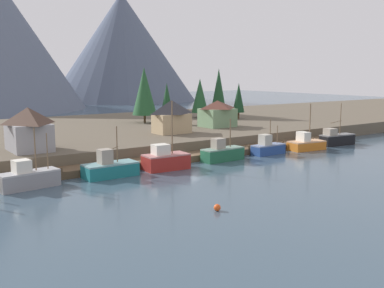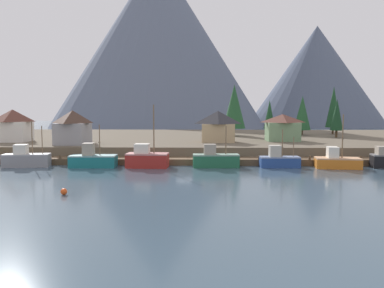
{
  "view_description": "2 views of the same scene",
  "coord_description": "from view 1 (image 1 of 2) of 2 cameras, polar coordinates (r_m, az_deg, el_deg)",
  "views": [
    {
      "loc": [
        -38.82,
        -56.22,
        13.59
      ],
      "look_at": [
        1.13,
        1.29,
        2.63
      ],
      "focal_mm": 42.69,
      "sensor_mm": 36.0,
      "label": 1
    },
    {
      "loc": [
        2.78,
        -62.94,
        9.2
      ],
      "look_at": [
        1.21,
        3.15,
        3.19
      ],
      "focal_mm": 37.25,
      "sensor_mm": 36.0,
      "label": 2
    }
  ],
  "objects": [
    {
      "name": "mountain_central_peak",
      "position": [
        230.62,
        -8.7,
        11.86
      ],
      "size": [
        71.14,
        71.14,
        51.84
      ],
      "primitive_type": "cone",
      "color": "#4C566B",
      "rests_on": "ground_plane"
    },
    {
      "name": "conifer_near_right",
      "position": [
        112.69,
        -3.16,
        5.77
      ],
      "size": [
        2.91,
        2.91,
        8.7
      ],
      "color": "#4C3823",
      "rests_on": "shoreline_bank"
    },
    {
      "name": "house_grey",
      "position": [
        69.27,
        -19.74,
        1.83
      ],
      "size": [
        5.55,
        7.26,
        6.25
      ],
      "color": "gray",
      "rests_on": "shoreline_bank"
    },
    {
      "name": "channel_buoy",
      "position": [
        45.77,
        3.17,
        -7.93
      ],
      "size": [
        0.7,
        0.7,
        0.7
      ],
      "primitive_type": "sphere",
      "color": "#E04C19",
      "rests_on": "ground_plane"
    },
    {
      "name": "fishing_boat_grey",
      "position": [
        57.57,
        -19.79,
        -4.01
      ],
      "size": [
        7.25,
        3.29,
        7.18
      ],
      "rotation": [
        0.0,
        0.0,
        0.13
      ],
      "color": "gray",
      "rests_on": "ground_plane"
    },
    {
      "name": "fishing_boat_green",
      "position": [
        71.16,
        3.8,
        -1.14
      ],
      "size": [
        7.21,
        2.72,
        6.49
      ],
      "rotation": [
        0.0,
        0.0,
        0.05
      ],
      "color": "#1E5B3D",
      "rests_on": "ground_plane"
    },
    {
      "name": "house_tan",
      "position": [
        84.47,
        -2.56,
        3.48
      ],
      "size": [
        6.63,
        4.44,
        6.12
      ],
      "color": "tan",
      "rests_on": "shoreline_bank"
    },
    {
      "name": "conifer_back_left",
      "position": [
        111.22,
        5.84,
        5.77
      ],
      "size": [
        2.91,
        2.91,
        8.67
      ],
      "color": "#4C3823",
      "rests_on": "shoreline_bank"
    },
    {
      "name": "conifer_near_left",
      "position": [
        102.69,
        -5.98,
        6.59
      ],
      "size": [
        5.47,
        5.47,
        12.34
      ],
      "color": "#4C3823",
      "rests_on": "shoreline_bank"
    },
    {
      "name": "fishing_boat_teal",
      "position": [
        61.07,
        -10.23,
        -3.0
      ],
      "size": [
        7.16,
        3.19,
        6.65
      ],
      "rotation": [
        0.0,
        0.0,
        0.02
      ],
      "color": "#196B70",
      "rests_on": "ground_plane"
    },
    {
      "name": "house_green",
      "position": [
        94.73,
        3.19,
        3.84
      ],
      "size": [
        6.66,
        5.75,
        5.44
      ],
      "color": "#6B8E66",
      "rests_on": "shoreline_bank"
    },
    {
      "name": "conifer_mid_left",
      "position": [
        122.01,
        3.35,
        6.93
      ],
      "size": [
        3.79,
        3.79,
        12.2
      ],
      "color": "#4C3823",
      "rests_on": "shoreline_bank"
    },
    {
      "name": "fishing_boat_orange",
      "position": [
        83.58,
        14.06,
        0.01
      ],
      "size": [
        6.92,
        3.74,
        8.21
      ],
      "rotation": [
        0.0,
        0.0,
        -0.11
      ],
      "color": "#CC6B1E",
      "rests_on": "ground_plane"
    },
    {
      "name": "ground_plane",
      "position": [
        86.69,
        -7.69,
        -0.54
      ],
      "size": [
        400.0,
        400.0,
        1.0
      ],
      "primitive_type": "cube",
      "color": "#384C5B"
    },
    {
      "name": "fishing_boat_red",
      "position": [
        64.81,
        -3.35,
        -2.01
      ],
      "size": [
        6.52,
        3.46,
        9.7
      ],
      "rotation": [
        0.0,
        0.0,
        -0.05
      ],
      "color": "maroon",
      "rests_on": "ground_plane"
    },
    {
      "name": "shoreline_bank",
      "position": [
        97.17,
        -10.95,
        1.43
      ],
      "size": [
        400.0,
        56.0,
        2.5
      ],
      "primitive_type": "cube",
      "color": "brown",
      "rests_on": "ground_plane"
    },
    {
      "name": "dock",
      "position": [
        71.18,
        -1.07,
        -1.7
      ],
      "size": [
        80.0,
        4.0,
        1.6
      ],
      "color": "brown",
      "rests_on": "ground_plane"
    },
    {
      "name": "fishing_boat_black",
      "position": [
        90.6,
        17.59,
        0.63
      ],
      "size": [
        7.3,
        3.07,
        7.9
      ],
      "rotation": [
        0.0,
        0.0,
        -0.1
      ],
      "color": "black",
      "rests_on": "ground_plane"
    },
    {
      "name": "fishing_boat_blue",
      "position": [
        77.74,
        9.43,
        -0.43
      ],
      "size": [
        6.12,
        2.44,
        5.91
      ],
      "rotation": [
        0.0,
        0.0,
        0.03
      ],
      "color": "navy",
      "rests_on": "ground_plane"
    },
    {
      "name": "conifer_mid_right",
      "position": [
        113.89,
        0.99,
        6.06
      ],
      "size": [
        4.16,
        4.16,
        9.68
      ],
      "color": "#4C3823",
      "rests_on": "shoreline_bank"
    }
  ]
}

